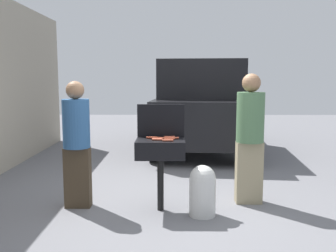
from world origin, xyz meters
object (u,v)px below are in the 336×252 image
(hot_dog_0, at_px, (168,140))
(hot_dog_1, at_px, (153,138))
(hot_dog_2, at_px, (157,139))
(hot_dog_4, at_px, (174,138))
(person_left, at_px, (77,140))
(hot_dog_3, at_px, (151,137))
(propane_tank, at_px, (202,189))
(hot_dog_6, at_px, (170,137))
(parked_minivan, at_px, (202,105))
(hot_dog_5, at_px, (157,139))
(bbq_grill, at_px, (160,151))
(hot_dog_8, at_px, (169,139))
(hot_dog_7, at_px, (164,138))
(person_right, at_px, (250,134))

(hot_dog_0, relative_size, hot_dog_1, 1.00)
(hot_dog_2, xyz_separation_m, hot_dog_4, (0.20, 0.12, 0.00))
(hot_dog_1, height_order, hot_dog_4, same)
(hot_dog_0, xyz_separation_m, person_left, (-1.15, 0.24, -0.03))
(hot_dog_1, relative_size, hot_dog_3, 1.00)
(propane_tank, bearing_deg, hot_dog_4, 145.93)
(hot_dog_3, distance_m, hot_dog_6, 0.23)
(hot_dog_2, xyz_separation_m, parked_minivan, (0.88, 4.21, 0.12))
(hot_dog_4, bearing_deg, hot_dog_5, -160.91)
(person_left, bearing_deg, hot_dog_0, -15.37)
(hot_dog_2, bearing_deg, bbq_grill, 60.57)
(bbq_grill, bearing_deg, hot_dog_5, -158.53)
(hot_dog_1, xyz_separation_m, hot_dog_6, (0.21, 0.06, 0.00))
(bbq_grill, xyz_separation_m, hot_dog_8, (0.11, -0.02, 0.15))
(bbq_grill, distance_m, hot_dog_2, 0.17)
(hot_dog_7, bearing_deg, hot_dog_3, 162.65)
(hot_dog_5, relative_size, hot_dog_7, 1.00)
(hot_dog_3, height_order, person_left, person_left)
(hot_dog_3, height_order, parked_minivan, parked_minivan)
(hot_dog_0, relative_size, hot_dog_6, 1.00)
(hot_dog_0, bearing_deg, hot_dog_1, 134.01)
(hot_dog_6, relative_size, hot_dog_8, 1.00)
(hot_dog_0, height_order, hot_dog_3, same)
(hot_dog_0, distance_m, propane_tank, 0.72)
(hot_dog_0, height_order, hot_dog_6, same)
(hot_dog_5, bearing_deg, hot_dog_0, -40.48)
(hot_dog_2, height_order, hot_dog_3, same)
(hot_dog_5, bearing_deg, hot_dog_1, 124.59)
(hot_dog_2, xyz_separation_m, hot_dog_3, (-0.08, 0.16, 0.00))
(hot_dog_8, relative_size, person_left, 0.08)
(bbq_grill, bearing_deg, hot_dog_4, 18.53)
(bbq_grill, bearing_deg, hot_dog_0, -53.61)
(person_right, bearing_deg, hot_dog_2, 14.59)
(bbq_grill, bearing_deg, propane_tank, -19.48)
(bbq_grill, xyz_separation_m, hot_dog_6, (0.11, 0.13, 0.15))
(parked_minivan, bearing_deg, person_left, 70.08)
(hot_dog_3, relative_size, propane_tank, 0.21)
(hot_dog_0, bearing_deg, hot_dog_6, 85.76)
(parked_minivan, bearing_deg, hot_dog_6, 85.00)
(hot_dog_6, relative_size, person_right, 0.08)
(hot_dog_8, bearing_deg, propane_tank, -21.66)
(hot_dog_1, bearing_deg, hot_dog_8, -23.70)
(bbq_grill, distance_m, hot_dog_6, 0.23)
(bbq_grill, height_order, hot_dog_7, hot_dog_7)
(parked_minivan, bearing_deg, hot_dog_8, 85.32)
(hot_dog_4, distance_m, person_left, 1.22)
(person_left, bearing_deg, bbq_grill, -9.75)
(hot_dog_4, xyz_separation_m, parked_minivan, (0.68, 4.10, 0.12))
(hot_dog_0, height_order, person_left, person_left)
(hot_dog_4, relative_size, hot_dog_5, 1.00)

